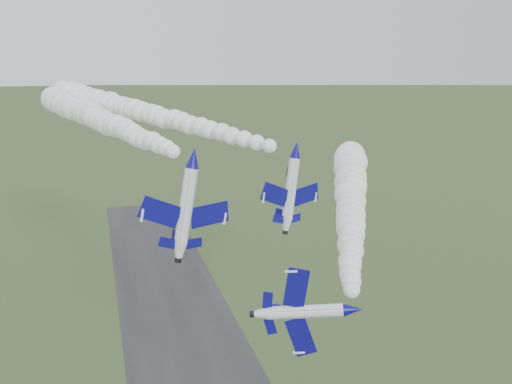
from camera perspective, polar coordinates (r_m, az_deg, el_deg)
The scene contains 6 objects.
jet_lead at distance 57.65m, azimuth 9.73°, elevation -11.55°, with size 6.33×10.77×9.24m.
smoke_trail_jet_lead at distance 86.65m, azimuth 9.45°, elevation -1.10°, with size 5.80×59.04×5.80m, color white, non-canonical shape.
jet_pair_left at distance 65.16m, azimuth -6.24°, elevation 3.41°, with size 11.26×13.36×3.78m.
smoke_trail_jet_pair_left at distance 96.93m, azimuth -15.50°, elevation 7.12°, with size 5.14×62.32×5.14m, color white, non-canonical shape.
jet_pair_right at distance 67.83m, azimuth 4.07°, elevation 4.23°, with size 9.23×10.67×3.00m.
smoke_trail_jet_pair_right at distance 99.77m, azimuth -11.61°, elevation 7.95°, with size 4.66×73.23×4.66m, color white, non-canonical shape.
Camera 1 is at (-14.53, -49.08, 55.59)m, focal length 40.00 mm.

